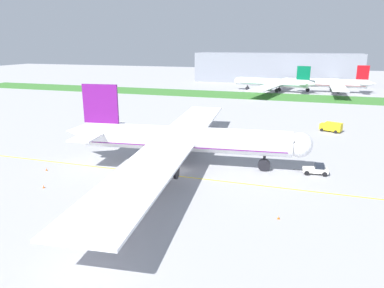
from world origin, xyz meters
TOP-DOWN VIEW (x-y plane):
  - ground_plane at (0.00, 0.00)m, footprint 600.00×600.00m
  - apron_taxi_line at (0.00, -3.28)m, footprint 280.00×0.36m
  - grass_median_strip at (0.00, 108.60)m, footprint 320.00×24.00m
  - airliner_foreground at (-0.66, 2.94)m, footprint 50.71×81.15m
  - pushback_tug at (25.67, 5.81)m, footprint 6.48×2.89m
  - ground_crew_wingwalker_port at (-4.01, -14.98)m, footprint 0.49×0.42m
  - traffic_cone_near_nose at (-24.75, -8.22)m, footprint 0.36×0.36m
  - traffic_cone_port_wing at (20.50, -15.18)m, footprint 0.36×0.36m
  - traffic_cone_starboard_wing at (-19.23, -15.82)m, footprint 0.36×0.36m
  - service_truck_baggage_loader at (29.93, 43.21)m, footprint 6.25×4.24m
  - parked_airliner_far_left at (5.92, 126.83)m, footprint 42.44×68.46m
  - parked_airliner_far_centre at (34.84, 132.30)m, footprint 38.58×60.38m
  - terminal_building at (2.22, 173.45)m, footprint 100.53×20.00m

SIDE VIEW (x-z plane):
  - ground_plane at x=0.00m, z-range 0.00..0.00m
  - apron_taxi_line at x=0.00m, z-range 0.00..0.01m
  - grass_median_strip at x=0.00m, z-range 0.00..0.10m
  - traffic_cone_near_nose at x=-24.75m, z-range -0.01..0.57m
  - traffic_cone_port_wing at x=20.50m, z-range -0.01..0.57m
  - traffic_cone_starboard_wing at x=-19.23m, z-range -0.01..0.57m
  - ground_crew_wingwalker_port at x=-4.01m, z-range 0.17..1.77m
  - pushback_tug at x=25.67m, z-range -0.08..2.04m
  - service_truck_baggage_loader at x=29.93m, z-range 0.13..2.84m
  - parked_airliner_far_left at x=5.92m, z-range -2.14..11.18m
  - parked_airliner_far_centre at x=34.84m, z-range -2.19..11.45m
  - airliner_foreground at x=-0.66m, z-range -2.59..13.55m
  - terminal_building at x=2.22m, z-range 0.00..18.00m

